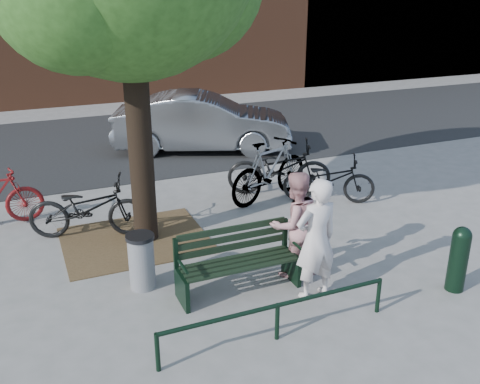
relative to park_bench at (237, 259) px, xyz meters
name	(u,v)px	position (x,y,z in m)	size (l,w,h in m)	color
ground	(239,291)	(0.00, -0.08, -0.48)	(90.00, 90.00, 0.00)	gray
dirt_pit	(135,240)	(-1.00, 2.12, -0.47)	(2.40, 2.00, 0.02)	brown
road	(120,142)	(0.00, 8.42, -0.47)	(40.00, 7.00, 0.01)	black
park_bench	(237,259)	(0.00, 0.00, 0.00)	(1.74, 0.54, 0.97)	black
guard_railing	(277,311)	(0.00, -1.28, -0.08)	(3.06, 0.06, 0.51)	black
person_left	(316,240)	(0.91, -0.60, 0.40)	(0.64, 0.42, 1.75)	beige
person_right	(294,225)	(0.95, 0.07, 0.33)	(0.79, 0.62, 1.62)	tan
bollard	(459,257)	(2.87, -1.24, 0.05)	(0.26, 0.26, 0.98)	black
litter_bin	(142,261)	(-1.23, 0.58, -0.06)	(0.40, 0.40, 0.83)	gray
bicycle_a	(88,208)	(-1.67, 2.60, 0.05)	(0.70, 2.02, 1.06)	black
bicycle_c	(279,168)	(2.28, 3.15, 0.08)	(0.75, 2.14, 1.12)	black
bicycle_d	(270,170)	(1.96, 2.94, 0.15)	(0.59, 2.09, 1.25)	gray
bicycle_e	(329,179)	(2.98, 2.36, 0.00)	(0.63, 1.82, 0.96)	black
parked_car	(202,122)	(1.87, 6.78, 0.28)	(1.60, 4.58, 1.51)	slate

